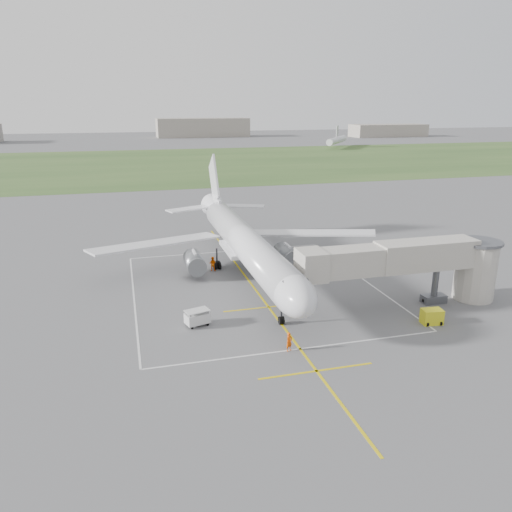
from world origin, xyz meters
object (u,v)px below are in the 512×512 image
object	(u,v)px
jet_bridge	(419,263)
gpu_unit	(432,317)
ramp_worker_wing	(213,264)
baggage_cart	(197,318)
ramp_worker_nose	(289,342)
airliner	(245,242)

from	to	relation	value
jet_bridge	gpu_unit	size ratio (longest dim) A/B	10.95
ramp_worker_wing	baggage_cart	bearing A→B (deg)	100.57
gpu_unit	ramp_worker_wing	world-z (taller)	ramp_worker_wing
jet_bridge	ramp_worker_wing	xyz separation A→B (m)	(-19.35, 17.27, -3.78)
jet_bridge	ramp_worker_nose	world-z (taller)	jet_bridge
airliner	ramp_worker_nose	world-z (taller)	airliner
baggage_cart	gpu_unit	bearing A→B (deg)	-29.47
jet_bridge	baggage_cart	bearing A→B (deg)	177.91
gpu_unit	ramp_worker_nose	size ratio (longest dim) A/B	1.22
airliner	ramp_worker_wing	distance (m)	5.83
ramp_worker_nose	ramp_worker_wing	size ratio (longest dim) A/B	0.91
gpu_unit	jet_bridge	bearing A→B (deg)	82.65
airliner	ramp_worker_wing	size ratio (longest dim) A/B	24.18
jet_bridge	ramp_worker_wing	world-z (taller)	jet_bridge
gpu_unit	ramp_worker_nose	bearing A→B (deg)	-167.34
jet_bridge	ramp_worker_wing	bearing A→B (deg)	138.25
gpu_unit	baggage_cart	xyz separation A→B (m)	(-22.69, 5.66, 0.09)
ramp_worker_nose	airliner	bearing A→B (deg)	63.22
gpu_unit	baggage_cart	distance (m)	23.38
baggage_cart	ramp_worker_nose	bearing A→B (deg)	-61.80
gpu_unit	airliner	bearing A→B (deg)	133.67
baggage_cart	jet_bridge	bearing A→B (deg)	-17.56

